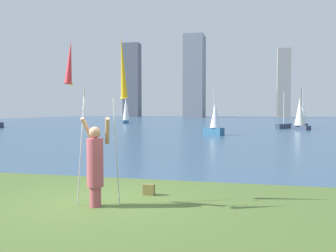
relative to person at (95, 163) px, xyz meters
The scene contains 13 objects.
ground 51.35m from the person, 90.03° to the left, with size 120.00×138.00×0.12m.
person is the anchor object (origin of this frame).
kite_flag_left 2.21m from the person, 146.76° to the right, with size 0.16×0.87×3.74m.
kite_flag_right 2.27m from the person, 54.43° to the left, with size 0.16×0.82×3.95m.
bag 1.82m from the person, 57.32° to the left, with size 0.29×0.14×0.28m.
sailboat_0 38.70m from the person, 79.60° to the left, with size 2.05×2.79×4.47m.
sailboat_3 44.44m from the person, 77.27° to the left, with size 1.61×2.05×5.01m.
sailboat_4 24.38m from the person, 89.69° to the left, with size 1.92×1.51×4.25m.
sailboat_6 52.73m from the person, 109.15° to the left, with size 1.55×2.43×5.68m.
sailboat_7 36.46m from the person, 76.48° to the left, with size 1.98×2.23×4.60m.
skyline_tower_0 115.85m from the person, 108.56° to the left, with size 5.49×3.99×24.60m.
skyline_tower_1 105.79m from the person, 97.96° to the left, with size 6.03×7.62×25.20m.
skyline_tower_2 107.04m from the person, 83.54° to the left, with size 3.78×4.00×20.40m.
Camera 1 is at (3.53, -7.98, 2.20)m, focal length 38.88 mm.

